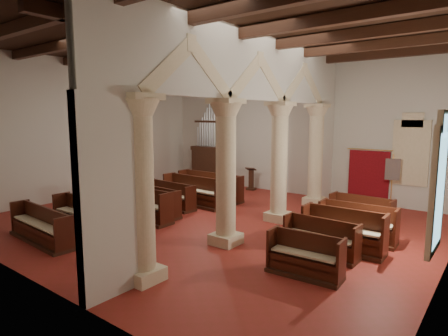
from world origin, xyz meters
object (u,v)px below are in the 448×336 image
lectern (251,180)px  nave_pew_0 (41,231)px  pipe_organ (211,158)px  processional_banner (391,193)px  aisle_pew_0 (305,262)px

lectern → nave_pew_0: size_ratio=0.38×
pipe_organ → nave_pew_0: (1.96, -10.09, -1.04)m
pipe_organ → processional_banner: size_ratio=1.98×
processional_banner → aisle_pew_0: size_ratio=1.28×
lectern → aisle_pew_0: bearing=-60.7°
nave_pew_0 → pipe_organ: bearing=104.3°
aisle_pew_0 → nave_pew_0: bearing=-163.5°
pipe_organ → nave_pew_0: size_ratio=1.49×
pipe_organ → aisle_pew_0: size_ratio=2.53×
processional_banner → lectern: bearing=157.6°
lectern → pipe_organ: bearing=168.8°
processional_banner → nave_pew_0: bearing=-144.0°
lectern → aisle_pew_0: 9.96m
pipe_organ → nave_pew_0: pipe_organ is taller
pipe_organ → processional_banner: 9.20m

